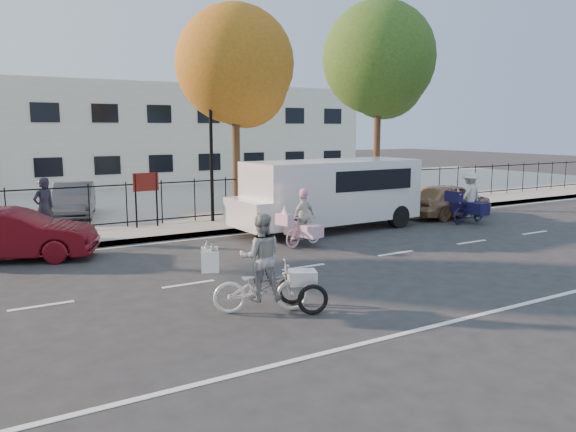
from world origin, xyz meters
TOP-DOWN VIEW (x-y plane):
  - ground at (0.00, 0.00)m, footprint 120.00×120.00m
  - road_markings at (0.00, 0.00)m, footprint 60.00×9.52m
  - curb at (0.00, 5.05)m, footprint 60.00×0.10m
  - sidewalk at (0.00, 6.10)m, footprint 60.00×2.20m
  - parking_lot at (0.00, 15.00)m, footprint 60.00×15.60m
  - iron_fence at (0.00, 7.20)m, footprint 58.00×0.06m
  - building at (0.00, 25.00)m, footprint 34.00×10.00m
  - lamppost at (0.50, 6.80)m, footprint 0.36×0.36m
  - street_sign at (-1.85, 6.80)m, footprint 0.85×0.06m
  - zebra_trike at (-2.50, -2.46)m, footprint 2.15×1.47m
  - unicorn_bike at (1.31, 2.11)m, footprint 1.72×1.23m
  - bull_bike at (8.65, 2.49)m, footprint 2.03×1.40m
  - white_van at (3.55, 3.97)m, footprint 6.62×2.40m
  - red_sedan at (-6.06, 4.50)m, footprint 4.32×2.85m
  - gold_sedan at (9.07, 3.87)m, footprint 4.01×1.90m
  - pedestrian at (-5.02, 6.52)m, footprint 0.78×0.68m
  - lot_car_c at (-3.51, 10.35)m, footprint 2.25×4.03m
  - lot_car_d at (6.86, 10.08)m, footprint 2.32×3.90m
  - tree_mid at (1.84, 7.36)m, footprint 4.25×4.25m
  - tree_east at (8.46, 7.36)m, footprint 4.71×4.71m

SIDE VIEW (x-z plane):
  - ground at x=0.00m, z-range 0.00..0.00m
  - road_markings at x=0.00m, z-range 0.00..0.01m
  - curb at x=0.00m, z-range 0.00..0.15m
  - sidewalk at x=0.00m, z-range 0.00..0.15m
  - parking_lot at x=0.00m, z-range 0.00..0.15m
  - unicorn_bike at x=1.31m, z-range -0.22..1.47m
  - gold_sedan at x=9.07m, z-range 0.00..1.33m
  - red_sedan at x=-6.06m, z-range 0.00..1.35m
  - zebra_trike at x=-2.50m, z-range -0.21..1.65m
  - bull_bike at x=8.65m, z-range -0.19..1.67m
  - lot_car_d at x=6.86m, z-range 0.15..1.39m
  - lot_car_c at x=-3.51m, z-range 0.15..1.41m
  - iron_fence at x=0.00m, z-range 0.15..1.65m
  - pedestrian at x=-5.02m, z-range 0.15..1.97m
  - white_van at x=3.55m, z-range 0.12..2.46m
  - street_sign at x=-1.85m, z-range 0.52..2.32m
  - building at x=0.00m, z-range 0.00..6.00m
  - lamppost at x=0.50m, z-range 0.95..5.28m
  - tree_mid at x=1.84m, z-range 1.56..9.35m
  - tree_east at x=8.46m, z-range 1.73..10.37m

